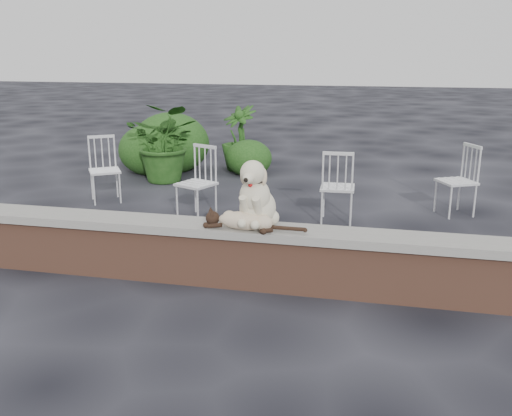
% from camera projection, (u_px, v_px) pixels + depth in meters
% --- Properties ---
extents(ground, '(60.00, 60.00, 0.00)m').
position_uv_depth(ground, '(198.00, 280.00, 5.43)').
color(ground, black).
rests_on(ground, ground).
extents(brick_wall, '(6.00, 0.30, 0.50)m').
position_uv_depth(brick_wall, '(197.00, 256.00, 5.36)').
color(brick_wall, brown).
rests_on(brick_wall, ground).
extents(capstone, '(6.20, 0.40, 0.08)m').
position_uv_depth(capstone, '(196.00, 227.00, 5.28)').
color(capstone, slate).
rests_on(capstone, brick_wall).
extents(dog, '(0.48, 0.60, 0.64)m').
position_uv_depth(dog, '(258.00, 191.00, 5.11)').
color(dog, beige).
rests_on(dog, capstone).
extents(cat, '(1.13, 0.40, 0.19)m').
position_uv_depth(cat, '(245.00, 220.00, 5.05)').
color(cat, tan).
rests_on(cat, capstone).
extents(chair_a, '(0.77, 0.77, 0.94)m').
position_uv_depth(chair_a, '(105.00, 170.00, 8.12)').
color(chair_a, white).
rests_on(chair_a, ground).
extents(chair_c, '(0.58, 0.58, 0.94)m').
position_uv_depth(chair_c, '(338.00, 186.00, 7.15)').
color(chair_c, white).
rests_on(chair_c, ground).
extents(chair_d, '(0.75, 0.75, 0.94)m').
position_uv_depth(chair_d, '(457.00, 180.00, 7.46)').
color(chair_d, white).
rests_on(chair_d, ground).
extents(chair_b, '(0.74, 0.74, 0.94)m').
position_uv_depth(chair_b, '(196.00, 183.00, 7.33)').
color(chair_b, white).
rests_on(chair_b, ground).
extents(potted_plant_a, '(1.19, 1.03, 1.31)m').
position_uv_depth(potted_plant_a, '(167.00, 143.00, 9.30)').
color(potted_plant_a, '#193E11').
rests_on(potted_plant_a, ground).
extents(potted_plant_b, '(0.90, 0.90, 1.17)m').
position_uv_depth(potted_plant_b, '(240.00, 138.00, 10.23)').
color(potted_plant_b, '#193E11').
rests_on(potted_plant_b, ground).
extents(shrubbery, '(2.71, 1.46, 1.11)m').
position_uv_depth(shrubbery, '(173.00, 147.00, 10.12)').
color(shrubbery, '#193E11').
rests_on(shrubbery, ground).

